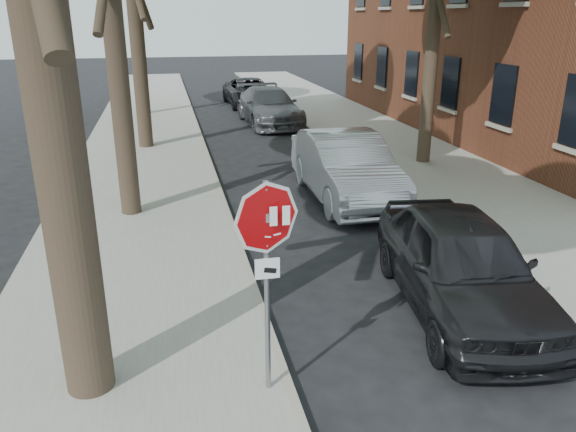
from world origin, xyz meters
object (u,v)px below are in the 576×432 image
at_px(car_a, 461,263).
at_px(car_b, 346,167).
at_px(stop_sign, 267,249).
at_px(car_d, 250,92).
at_px(car_c, 269,107).

relative_size(car_a, car_b, 0.91).
bearing_deg(car_a, car_b, 97.86).
height_order(stop_sign, car_a, stop_sign).
relative_size(car_b, car_d, 1.01).
bearing_deg(car_b, car_c, 90.36).
bearing_deg(car_c, car_b, -92.34).
relative_size(stop_sign, car_d, 0.53).
distance_m(stop_sign, car_b, 8.08).
bearing_deg(car_c, car_a, -92.34).
relative_size(car_c, car_d, 1.06).
bearing_deg(car_d, car_c, -91.44).
xyz_separation_m(car_b, car_d, (0.00, 15.80, -0.14)).
height_order(car_b, car_d, car_b).
height_order(stop_sign, car_b, stop_sign).
distance_m(stop_sign, car_c, 18.08).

